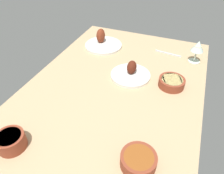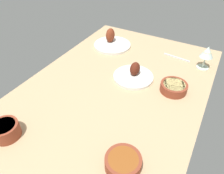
% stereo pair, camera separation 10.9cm
% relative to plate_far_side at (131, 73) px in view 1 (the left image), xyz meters
% --- Properties ---
extents(dining_table, '(1.40, 0.90, 0.04)m').
position_rel_plate_far_side_xyz_m(dining_table, '(0.15, -0.05, -0.04)').
color(dining_table, tan).
rests_on(dining_table, ground).
extents(plate_far_side, '(0.22, 0.22, 0.09)m').
position_rel_plate_far_side_xyz_m(plate_far_side, '(0.00, 0.00, 0.00)').
color(plate_far_side, silver).
rests_on(plate_far_side, dining_table).
extents(plate_near_viewer, '(0.25, 0.25, 0.11)m').
position_rel_plate_far_side_xyz_m(plate_near_viewer, '(-0.27, -0.29, 0.00)').
color(plate_near_viewer, silver).
rests_on(plate_near_viewer, dining_table).
extents(bowl_cream, '(0.11, 0.11, 0.06)m').
position_rel_plate_far_side_xyz_m(bowl_cream, '(0.62, -0.29, 0.01)').
color(bowl_cream, brown).
rests_on(bowl_cream, dining_table).
extents(bowl_soup, '(0.13, 0.13, 0.05)m').
position_rel_plate_far_side_xyz_m(bowl_soup, '(0.51, 0.19, 0.01)').
color(bowl_soup, brown).
rests_on(bowl_soup, dining_table).
extents(bowl_pasta, '(0.14, 0.14, 0.05)m').
position_rel_plate_far_side_xyz_m(bowl_pasta, '(0.01, 0.23, 0.01)').
color(bowl_pasta, brown).
rests_on(bowl_pasta, dining_table).
extents(wine_glass, '(0.08, 0.08, 0.14)m').
position_rel_plate_far_side_xyz_m(wine_glass, '(-0.29, 0.32, 0.08)').
color(wine_glass, silver).
rests_on(wine_glass, dining_table).
extents(fork_loose, '(0.03, 0.17, 0.01)m').
position_rel_plate_far_side_xyz_m(fork_loose, '(-0.32, 0.15, -0.02)').
color(fork_loose, silver).
rests_on(fork_loose, dining_table).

